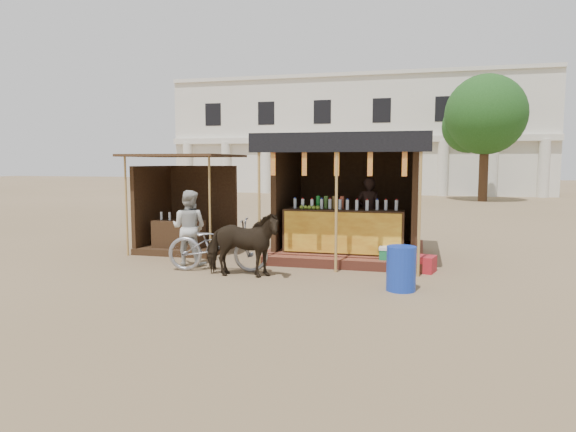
% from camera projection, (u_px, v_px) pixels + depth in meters
% --- Properties ---
extents(ground, '(120.00, 120.00, 0.00)m').
position_uv_depth(ground, '(265.00, 287.00, 9.03)').
color(ground, '#846B4C').
rests_on(ground, ground).
extents(main_stall, '(3.60, 3.61, 2.78)m').
position_uv_depth(main_stall, '(349.00, 213.00, 11.91)').
color(main_stall, brown).
rests_on(main_stall, ground).
extents(secondary_stall, '(2.40, 2.40, 2.38)m').
position_uv_depth(secondary_stall, '(182.00, 216.00, 12.85)').
color(secondary_stall, '#3A2615').
rests_on(secondary_stall, ground).
extents(cow, '(1.55, 0.80, 1.27)m').
position_uv_depth(cow, '(242.00, 244.00, 9.77)').
color(cow, black).
rests_on(cow, ground).
extents(motorbike, '(2.13, 1.01, 1.07)m').
position_uv_depth(motorbike, '(218.00, 245.00, 10.32)').
color(motorbike, '#919299').
rests_on(motorbike, ground).
extents(bystander, '(0.80, 0.63, 1.60)m').
position_uv_depth(bystander, '(189.00, 228.00, 10.92)').
color(bystander, '#BBBBB4').
rests_on(bystander, ground).
extents(blue_barrel, '(0.54, 0.54, 0.77)m').
position_uv_depth(blue_barrel, '(401.00, 269.00, 8.77)').
color(blue_barrel, '#1636A9').
rests_on(blue_barrel, ground).
extents(red_crate, '(0.53, 0.54, 0.33)m').
position_uv_depth(red_crate, '(423.00, 264.00, 10.27)').
color(red_crate, '#A41B23').
rests_on(red_crate, ground).
extents(cooler, '(0.64, 0.45, 0.46)m').
position_uv_depth(cooler, '(395.00, 258.00, 10.59)').
color(cooler, '#1A7843').
rests_on(cooler, ground).
extents(background_building, '(26.00, 7.45, 8.18)m').
position_uv_depth(background_building, '(357.00, 138.00, 37.95)').
color(background_building, silver).
rests_on(background_building, ground).
extents(tree, '(4.50, 4.40, 7.00)m').
position_uv_depth(tree, '(482.00, 118.00, 28.43)').
color(tree, '#382314').
rests_on(tree, ground).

